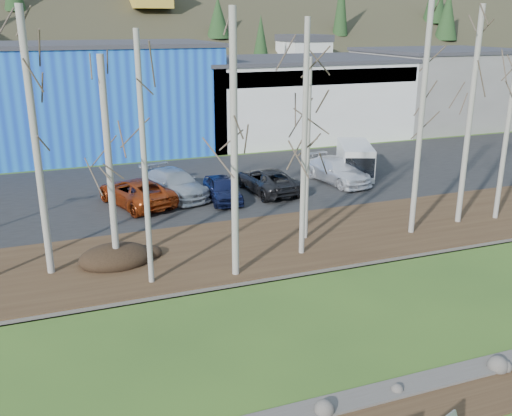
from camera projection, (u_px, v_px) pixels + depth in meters
name	position (u px, v px, depth m)	size (l,w,h in m)	color
dirt_strip	(440.00, 406.00, 15.28)	(80.00, 1.80, 0.03)	#382616
near_bank_rocks	(417.00, 385.00, 16.17)	(80.00, 0.80, 0.50)	#47423D
river	(346.00, 318.00, 19.82)	(80.00, 8.00, 0.90)	#10202F
far_bank_rocks	(297.00, 272.00, 23.46)	(80.00, 0.80, 0.46)	#47423D
far_bank	(268.00, 243.00, 26.28)	(80.00, 7.00, 0.15)	#382616
parking_lot	(206.00, 185.00, 35.62)	(80.00, 14.00, 0.14)	black
building_blue	(83.00, 97.00, 44.80)	(20.40, 12.24, 8.30)	#1642B7
building_white	(292.00, 96.00, 51.03)	(18.36, 12.24, 6.80)	silver
building_grey	(440.00, 87.00, 56.31)	(14.28, 12.24, 7.30)	slate
dirt_mound	(116.00, 256.00, 23.89)	(3.06, 2.16, 0.60)	black
birch_0	(36.00, 148.00, 21.50)	(0.28, 0.28, 10.29)	#A9A299
birch_2	(109.00, 166.00, 22.44)	(0.28, 0.28, 8.53)	#A9A299
birch_3	(144.00, 164.00, 20.81)	(0.21, 0.21, 9.47)	#A9A299
birch_4	(234.00, 149.00, 21.39)	(0.28, 0.28, 10.22)	#A9A299
birch_5	(307.00, 152.00, 25.53)	(0.22, 0.22, 8.25)	#A9A299
birch_6	(304.00, 142.00, 23.54)	(0.23, 0.23, 9.86)	#A9A299
birch_7	(421.00, 117.00, 25.79)	(0.26, 0.26, 11.09)	#A9A299
birch_8	(470.00, 119.00, 27.36)	(0.27, 0.27, 10.45)	#A9A299
birch_9	(511.00, 104.00, 27.70)	(0.24, 0.24, 11.73)	#A9A299
car_1	(136.00, 192.00, 31.35)	(2.51, 5.45, 1.52)	#9E3913
car_2	(174.00, 184.00, 32.86)	(2.18, 5.36, 1.56)	#AEB3B7
car_3	(222.00, 189.00, 32.15)	(1.64, 4.09, 1.39)	#171E46
car_4	(267.00, 180.00, 33.78)	(2.40, 5.20, 1.44)	#242326
car_5	(337.00, 171.00, 35.82)	(2.13, 5.23, 1.52)	white
van_white	(355.00, 160.00, 37.37)	(3.56, 5.04, 2.04)	white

